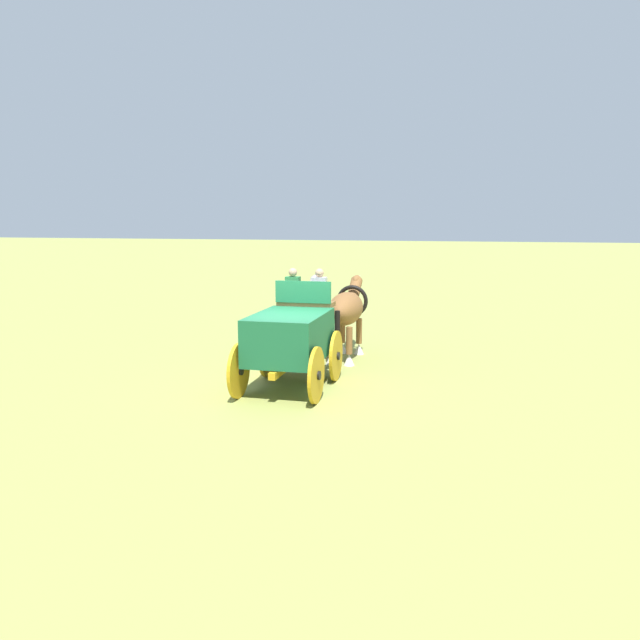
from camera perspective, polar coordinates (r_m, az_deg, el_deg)
name	(u,v)px	position (r m, az deg, el deg)	size (l,w,h in m)	color
ground_plane	(290,389)	(14.96, -2.75, -6.28)	(220.00, 220.00, 0.00)	olive
show_wagon	(292,337)	(14.83, -2.62, -1.52)	(5.54, 2.05, 2.76)	#195B38
draft_horse_near	(303,309)	(18.25, -1.55, 1.05)	(3.22, 0.99, 2.29)	#9E998E
draft_horse_off	(347,310)	(17.96, 2.46, 0.92)	(3.24, 1.01, 2.29)	brown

